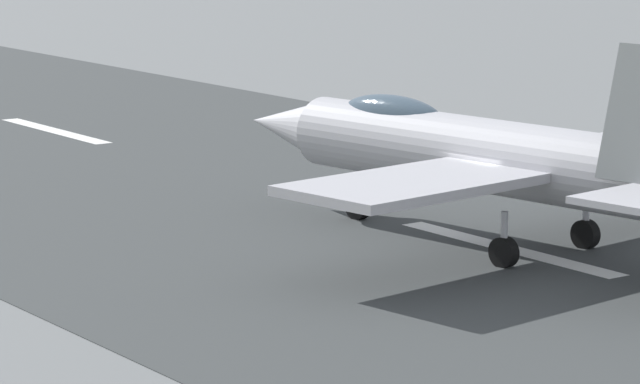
{
  "coord_description": "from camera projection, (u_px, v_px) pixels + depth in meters",
  "views": [
    {
      "loc": [
        -32.36,
        28.51,
        9.23
      ],
      "look_at": [
        -0.85,
        6.19,
        2.2
      ],
      "focal_mm": 94.59,
      "sensor_mm": 36.0,
      "label": 1
    }
  ],
  "objects": [
    {
      "name": "runway_strip",
      "position": [
        496.0,
        245.0,
        43.83
      ],
      "size": [
        240.0,
        26.0,
        0.02
      ],
      "color": "#383B3C",
      "rests_on": "ground"
    },
    {
      "name": "fighter_jet",
      "position": [
        491.0,
        154.0,
        43.33
      ],
      "size": [
        17.73,
        14.53,
        5.64
      ],
      "color": "#AFAEB4",
      "rests_on": "ground"
    },
    {
      "name": "ground_plane",
      "position": [
        495.0,
        246.0,
        43.85
      ],
      "size": [
        400.0,
        400.0,
        0.0
      ],
      "primitive_type": "plane",
      "color": "slate"
    }
  ]
}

